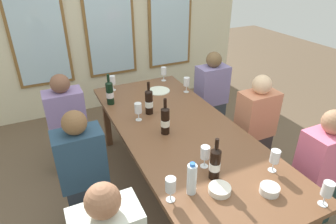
{
  "coord_description": "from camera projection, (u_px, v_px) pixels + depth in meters",
  "views": [
    {
      "loc": [
        -1.04,
        -1.93,
        2.11
      ],
      "look_at": [
        0.0,
        0.27,
        0.79
      ],
      "focal_mm": 30.9,
      "sensor_mm": 36.0,
      "label": 1
    }
  ],
  "objects": [
    {
      "name": "white_plate_0",
      "position": [
        159.0,
        91.0,
        3.31
      ],
      "size": [
        0.25,
        0.25,
        0.01
      ],
      "primitive_type": "cylinder",
      "color": "white",
      "rests_on": "dining_table"
    },
    {
      "name": "wine_glass_7",
      "position": [
        138.0,
        109.0,
        2.68
      ],
      "size": [
        0.07,
        0.07,
        0.17
      ],
      "color": "white",
      "rests_on": "dining_table"
    },
    {
      "name": "wine_bottle_1",
      "position": [
        165.0,
        120.0,
        2.47
      ],
      "size": [
        0.08,
        0.08,
        0.33
      ],
      "color": "black",
      "rests_on": "dining_table"
    },
    {
      "name": "seated_person_3",
      "position": [
        318.0,
        173.0,
        2.39
      ],
      "size": [
        0.38,
        0.24,
        1.11
      ],
      "color": "#213835",
      "rests_on": "ground"
    },
    {
      "name": "seated_person_4",
      "position": [
        83.0,
        174.0,
        2.38
      ],
      "size": [
        0.38,
        0.24,
        1.11
      ],
      "color": "#252D38",
      "rests_on": "ground"
    },
    {
      "name": "wine_bottle_3",
      "position": [
        149.0,
        102.0,
        2.79
      ],
      "size": [
        0.08,
        0.08,
        0.33
      ],
      "color": "black",
      "rests_on": "dining_table"
    },
    {
      "name": "seated_person_5",
      "position": [
        255.0,
        128.0,
        3.02
      ],
      "size": [
        0.38,
        0.24,
        1.11
      ],
      "color": "#362E2E",
      "rests_on": "ground"
    },
    {
      "name": "wine_glass_1",
      "position": [
        275.0,
        157.0,
        2.03
      ],
      "size": [
        0.07,
        0.07,
        0.17
      ],
      "color": "white",
      "rests_on": "dining_table"
    },
    {
      "name": "seated_person_0",
      "position": [
        68.0,
        127.0,
        3.04
      ],
      "size": [
        0.38,
        0.24,
        1.11
      ],
      "color": "#222C3B",
      "rests_on": "ground"
    },
    {
      "name": "wine_glass_3",
      "position": [
        171.0,
        185.0,
        1.78
      ],
      "size": [
        0.07,
        0.07,
        0.17
      ],
      "color": "white",
      "rests_on": "dining_table"
    },
    {
      "name": "water_bottle",
      "position": [
        192.0,
        179.0,
        1.84
      ],
      "size": [
        0.06,
        0.06,
        0.24
      ],
      "color": "white",
      "rests_on": "dining_table"
    },
    {
      "name": "tasting_bowl_1",
      "position": [
        270.0,
        190.0,
        1.88
      ],
      "size": [
        0.13,
        0.13,
        0.05
      ],
      "primitive_type": "cylinder",
      "color": "white",
      "rests_on": "dining_table"
    },
    {
      "name": "wine_bottle_2",
      "position": [
        110.0,
        93.0,
        2.97
      ],
      "size": [
        0.08,
        0.08,
        0.33
      ],
      "color": "black",
      "rests_on": "dining_table"
    },
    {
      "name": "wine_glass_6",
      "position": [
        205.0,
        153.0,
        2.07
      ],
      "size": [
        0.07,
        0.07,
        0.17
      ],
      "color": "white",
      "rests_on": "dining_table"
    },
    {
      "name": "seated_person_1",
      "position": [
        211.0,
        97.0,
        3.68
      ],
      "size": [
        0.38,
        0.24,
        1.11
      ],
      "color": "#343A43",
      "rests_on": "ground"
    },
    {
      "name": "back_wall_with_windows",
      "position": [
        108.0,
        9.0,
        4.02
      ],
      "size": [
        4.22,
        0.1,
        2.9
      ],
      "color": "beige",
      "rests_on": "ground"
    },
    {
      "name": "tasting_bowl_0",
      "position": [
        220.0,
        189.0,
        1.89
      ],
      "size": [
        0.15,
        0.15,
        0.04
      ],
      "primitive_type": "cylinder",
      "color": "white",
      "rests_on": "dining_table"
    },
    {
      "name": "wine_glass_0",
      "position": [
        187.0,
        82.0,
        3.24
      ],
      "size": [
        0.07,
        0.07,
        0.17
      ],
      "color": "white",
      "rests_on": "dining_table"
    },
    {
      "name": "dining_table",
      "position": [
        181.0,
        136.0,
        2.61
      ],
      "size": [
        1.02,
        2.46,
        0.74
      ],
      "color": "brown",
      "rests_on": "ground"
    },
    {
      "name": "wine_bottle_0",
      "position": [
        215.0,
        163.0,
        1.97
      ],
      "size": [
        0.08,
        0.08,
        0.32
      ],
      "color": "black",
      "rests_on": "dining_table"
    },
    {
      "name": "wine_glass_5",
      "position": [
        164.0,
        72.0,
        3.54
      ],
      "size": [
        0.07,
        0.07,
        0.17
      ],
      "color": "white",
      "rests_on": "dining_table"
    },
    {
      "name": "wine_glass_2",
      "position": [
        328.0,
        190.0,
        1.75
      ],
      "size": [
        0.07,
        0.07,
        0.17
      ],
      "color": "white",
      "rests_on": "dining_table"
    },
    {
      "name": "ground_plane",
      "position": [
        179.0,
        192.0,
        2.93
      ],
      "size": [
        12.0,
        12.0,
        0.0
      ],
      "primitive_type": "plane",
      "color": "brown"
    },
    {
      "name": "wine_glass_4",
      "position": [
        112.0,
        80.0,
        3.28
      ],
      "size": [
        0.07,
        0.07,
        0.17
      ],
      "color": "white",
      "rests_on": "dining_table"
    }
  ]
}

